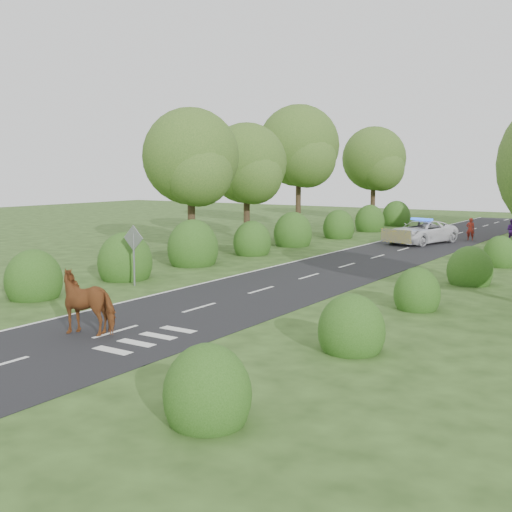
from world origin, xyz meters
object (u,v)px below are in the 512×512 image
Objects in this scene: cow at (90,307)px; pedestrian_red at (470,229)px; road_sign at (134,246)px; pedestrian_purple at (512,230)px; police_van at (421,232)px.

cow is 1.42× the size of pedestrian_red.
road_sign reaches higher than cow.
pedestrian_purple reaches higher than pedestrian_red.
police_van reaches higher than pedestrian_red.
police_van is 3.77× the size of pedestrian_purple.
pedestrian_red is 2.65m from pedestrian_purple.
cow is at bearing 69.82° from pedestrian_red.
pedestrian_red is at bearing 74.48° from police_van.
pedestrian_red is (2.19, 3.70, 0.02)m from police_van.
pedestrian_purple is (2.62, 0.39, 0.01)m from pedestrian_red.
pedestrian_red is 0.99× the size of pedestrian_purple.
pedestrian_purple is (9.63, 25.78, -0.86)m from road_sign.
cow is 0.37× the size of police_van.
pedestrian_red is (7.01, 25.39, -0.87)m from road_sign.
cow is 32.64m from pedestrian_purple.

